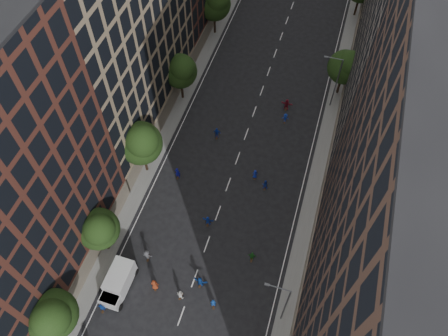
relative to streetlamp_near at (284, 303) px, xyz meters
name	(u,v)px	position (x,y,z in m)	size (l,w,h in m)	color
ground	(253,114)	(-10.37, 28.00, -5.17)	(240.00, 240.00, 0.00)	black
sidewalk_left	(194,64)	(-22.37, 35.50, -5.09)	(4.00, 105.00, 0.15)	slate
sidewalk_right	(342,96)	(1.63, 35.50, -5.09)	(4.00, 105.00, 0.15)	slate
bldg_left_b	(95,13)	(-29.37, 23.00, 11.83)	(14.00, 26.00, 34.00)	#998364
bldg_right_a	(421,248)	(8.63, 3.00, 12.83)	(14.00, 30.00, 36.00)	#473026
bldg_right_b	(429,31)	(8.63, 32.00, 11.33)	(14.00, 28.00, 33.00)	#665C54
tree_left_0	(52,316)	(-21.38, -8.15, 0.79)	(5.20, 5.20, 8.83)	black
tree_left_1	(99,229)	(-21.39, 1.86, 0.38)	(4.80, 4.80, 8.21)	black
tree_left_2	(141,143)	(-21.36, 13.83, 1.19)	(5.60, 5.60, 9.45)	black
tree_left_3	(181,70)	(-21.38, 27.85, 0.65)	(5.00, 5.00, 8.58)	black
tree_left_4	(215,3)	(-21.37, 43.84, 0.93)	(5.40, 5.40, 9.08)	black
tree_right_a	(346,66)	(1.02, 35.85, 0.46)	(5.00, 5.00, 8.39)	black
streetlamp_near	(284,303)	(0.00, 0.00, 0.00)	(2.64, 0.22, 9.06)	#595B60
streetlamp_far	(335,80)	(0.00, 33.00, 0.00)	(2.64, 0.22, 9.06)	#595B60
cargo_van	(118,282)	(-18.17, -1.97, -3.70)	(2.51, 5.28, 2.79)	silver
skater_1	(213,303)	(-7.31, -0.87, -4.27)	(0.65, 0.43, 1.80)	navy
skater_4	(102,308)	(-18.87, -4.91, -4.37)	(0.94, 0.39, 1.60)	#1340A0
skater_5	(200,282)	(-9.47, 1.01, -4.26)	(1.69, 0.54, 1.82)	#123C93
skater_6	(155,285)	(-14.28, -0.85, -4.22)	(0.93, 0.60, 1.90)	maroon
skater_8	(180,294)	(-11.14, -0.98, -4.35)	(0.79, 0.62, 1.63)	white
skater_9	(147,255)	(-16.47, 2.19, -4.28)	(1.14, 0.66, 1.77)	#46474C
skater_10	(252,256)	(-4.64, 5.75, -4.31)	(1.00, 0.42, 1.71)	#1E651F
skater_11	(208,221)	(-11.09, 8.68, -4.37)	(1.49, 0.47, 1.60)	#1434A6
skater_12	(255,174)	(-7.30, 17.15, -4.42)	(0.73, 0.48, 1.50)	#1326A1
skater_13	(177,173)	(-17.16, 14.15, -4.19)	(0.71, 0.47, 1.95)	#121392
skater_14	(265,185)	(-5.63, 15.92, -4.37)	(0.78, 0.61, 1.60)	#1530AE
skater_15	(285,118)	(-5.59, 27.92, -4.40)	(0.99, 0.57, 1.53)	#132FA2
skater_16	(217,133)	(-14.22, 22.18, -4.21)	(1.12, 0.47, 1.91)	#1536AB
skater_17	(287,105)	(-5.96, 30.38, -4.22)	(1.75, 0.56, 1.89)	maroon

